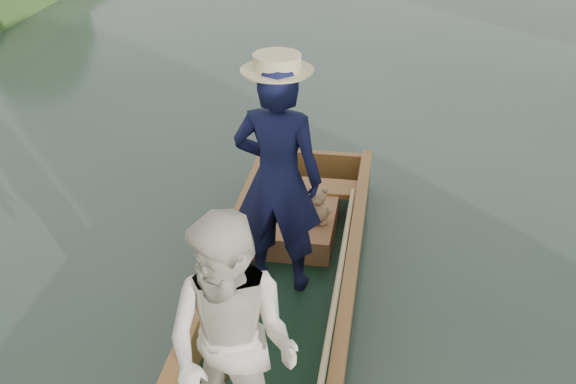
# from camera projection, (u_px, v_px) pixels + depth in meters

# --- Properties ---
(ground) EXTENTS (120.00, 120.00, 0.00)m
(ground) POSITION_uv_depth(u_px,v_px,m) (275.00, 342.00, 5.36)
(ground) COLOR #283D30
(ground) RESTS_ON ground
(punt) EXTENTS (1.12, 5.00, 1.98)m
(punt) POSITION_uv_depth(u_px,v_px,m) (266.00, 281.00, 4.95)
(punt) COLOR black
(punt) RESTS_ON ground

